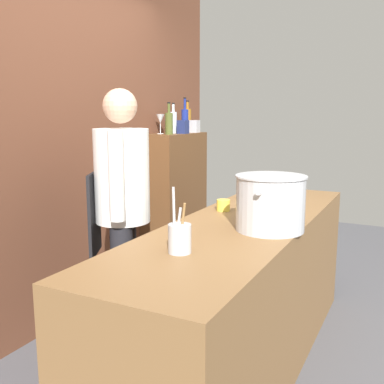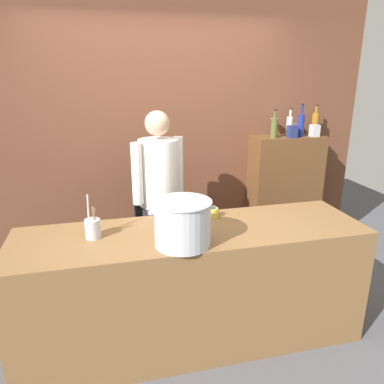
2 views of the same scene
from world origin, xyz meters
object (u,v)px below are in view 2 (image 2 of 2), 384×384
Objects in this scene: wine_bottle_cobalt at (301,125)px; spice_tin_navy at (292,132)px; utensil_crock at (93,228)px; butter_jar at (213,213)px; wine_bottle_clear at (289,126)px; chef at (159,191)px; spice_tin_cream at (298,129)px; stockpot_large at (183,223)px; wine_glass_short at (274,123)px; wine_bottle_amber at (315,123)px; spice_tin_silver at (315,131)px; wine_bottle_olive at (274,127)px.

wine_bottle_cobalt is 2.71× the size of spice_tin_navy.
spice_tin_navy is (1.99, 1.05, 0.42)m from utensil_crock.
wine_bottle_clear reaches higher than butter_jar.
chef is 1.74m from spice_tin_cream.
wine_bottle_cobalt reaches higher than spice_tin_cream.
stockpot_large is 2.40× the size of wine_glass_short.
chef is at bearing 52.06° from utensil_crock.
wine_bottle_cobalt is at bearing 27.26° from utensil_crock.
stockpot_large is at bearing -136.14° from wine_bottle_clear.
utensil_crock is 2.29m from spice_tin_navy.
wine_bottle_cobalt is (1.55, 1.33, 0.40)m from stockpot_large.
wine_bottle_amber is 2.60× the size of spice_tin_silver.
stockpot_large is 5.04× the size of butter_jar.
spice_tin_silver is at bearing 37.45° from stockpot_large.
stockpot_large is at bearing -138.08° from spice_tin_navy.
butter_jar is 0.70× the size of spice_tin_navy.
wine_glass_short is 0.42m from spice_tin_silver.
spice_tin_cream is at bearing 29.58° from utensil_crock.
spice_tin_silver reaches higher than spice_tin_cream.
utensil_crock is 2.38m from wine_bottle_clear.
wine_bottle_clear is 0.13m from spice_tin_navy.
spice_tin_cream is at bearing 160.19° from wine_bottle_amber.
butter_jar is (0.32, 0.41, -0.11)m from stockpot_large.
wine_bottle_amber reaches higher than utensil_crock.
utensil_crock is 0.89× the size of wine_bottle_cobalt.
utensil_crock is 0.96× the size of wine_bottle_amber.
wine_bottle_cobalt is at bearing 40.62° from stockpot_large.
utensil_crock is 2.52m from spice_tin_cream.
chef is at bearing -168.59° from spice_tin_silver.
butter_jar is at bearing -140.26° from spice_tin_cream.
stockpot_large is 3.51× the size of spice_tin_navy.
wine_glass_short is at bearing 161.62° from wine_bottle_clear.
wine_bottle_clear is 0.85× the size of wine_bottle_cobalt.
wine_bottle_cobalt reaches higher than wine_bottle_olive.
wine_bottle_cobalt is 0.16m from spice_tin_silver.
utensil_crock is 2.42× the size of spice_tin_navy.
wine_bottle_cobalt is (1.55, 0.37, 0.48)m from chef.
stockpot_large is 0.61m from utensil_crock.
chef is at bearing -162.26° from spice_tin_cream.
utensil_crock is at bearing 24.27° from chef.
chef is at bearing 90.17° from stockpot_large.
spice_tin_navy reaches higher than spice_tin_silver.
spice_tin_navy reaches higher than stockpot_large.
butter_jar is 1.40m from wine_bottle_olive.
utensil_crock is (-0.56, -0.71, 0.00)m from chef.
chef is 1.48m from wine_glass_short.
stockpot_large is at bearing -128.70° from butter_jar.
spice_tin_navy is at bearing 38.50° from butter_jar.
wine_glass_short is at bearing 173.07° from chef.
spice_tin_navy is at bearing -177.49° from spice_tin_silver.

